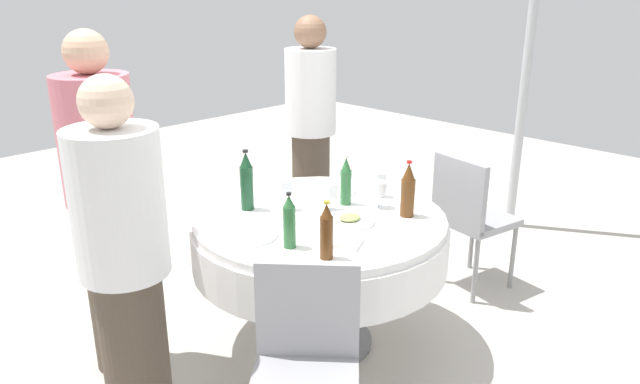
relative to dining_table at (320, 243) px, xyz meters
name	(u,v)px	position (x,y,z in m)	size (l,w,h in m)	color
ground_plane	(320,342)	(0.00, 0.00, -0.59)	(10.00, 10.00, 0.00)	#B7B2A8
dining_table	(320,243)	(0.00, 0.00, 0.00)	(1.30, 1.30, 0.74)	white
bottle_green_far	(346,182)	(-0.21, -0.02, 0.27)	(0.06, 0.06, 0.27)	#2D6B38
bottle_dark_green_rear	(247,182)	(0.20, -0.33, 0.30)	(0.07, 0.07, 0.32)	#194728
bottle_green_west	(289,222)	(0.36, 0.17, 0.27)	(0.06, 0.06, 0.26)	#2D6B38
bottle_brown_mid	(327,232)	(0.33, 0.36, 0.27)	(0.06, 0.06, 0.26)	#593314
bottle_brown_outer	(408,191)	(-0.30, 0.31, 0.28)	(0.07, 0.07, 0.29)	#593314
wine_glass_mid	(286,188)	(0.06, -0.18, 0.27)	(0.06, 0.06, 0.16)	white
wine_glass_outer	(379,189)	(-0.30, 0.14, 0.25)	(0.08, 0.08, 0.14)	white
wine_glass_right	(380,180)	(-0.43, 0.03, 0.24)	(0.06, 0.06, 0.13)	white
wine_glass_inner	(330,192)	(-0.09, -0.02, 0.25)	(0.07, 0.07, 0.14)	white
plate_east	(350,220)	(-0.04, 0.17, 0.16)	(0.24, 0.24, 0.04)	white
plate_front	(251,235)	(0.41, -0.04, 0.16)	(0.24, 0.24, 0.02)	white
plate_south	(335,190)	(-0.32, -0.20, 0.16)	(0.24, 0.24, 0.02)	white
fork_rear	(285,195)	(-0.08, -0.35, 0.15)	(0.18, 0.02, 0.01)	silver
spoon_west	(296,223)	(0.16, -0.01, 0.15)	(0.18, 0.02, 0.01)	silver
knife_mid	(246,195)	(0.07, -0.50, 0.15)	(0.18, 0.02, 0.01)	silver
folded_napkin	(344,242)	(0.17, 0.32, 0.16)	(0.14, 0.14, 0.02)	white
person_far	(311,134)	(-0.79, -0.87, 0.28)	(0.34, 0.34, 1.65)	#4C3F33
person_rear	(105,203)	(0.84, -0.59, 0.29)	(0.34, 0.34, 1.67)	#4C3F33
person_west	(126,272)	(1.07, 0.02, 0.23)	(0.34, 0.34, 1.56)	#4C3F33
chair_right	(306,359)	(0.68, 0.59, -0.07)	(0.56, 0.56, 0.87)	#99999E
chair_inner	(469,212)	(-1.08, 0.22, -0.07)	(0.47, 0.47, 0.87)	#99999E
tent_pole_main	(528,54)	(-2.25, -0.08, 0.76)	(0.07, 0.07, 2.70)	#B2B5B7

